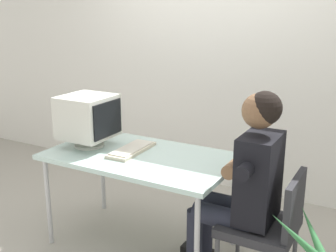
% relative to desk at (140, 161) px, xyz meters
% --- Properties ---
extents(ground_plane, '(12.00, 12.00, 0.00)m').
position_rel_desk_xyz_m(ground_plane, '(0.00, 0.00, -0.69)').
color(ground_plane, '#9E998E').
extents(wall_back, '(8.00, 0.10, 3.00)m').
position_rel_desk_xyz_m(wall_back, '(0.30, 1.40, 0.81)').
color(wall_back, silver).
rests_on(wall_back, ground_plane).
extents(desk, '(1.37, 0.79, 0.74)m').
position_rel_desk_xyz_m(desk, '(0.00, 0.00, 0.00)').
color(desk, '#B7B7BC').
rests_on(desk, ground_plane).
extents(crt_monitor, '(0.38, 0.38, 0.40)m').
position_rel_desk_xyz_m(crt_monitor, '(-0.45, -0.03, 0.28)').
color(crt_monitor, silver).
rests_on(crt_monitor, desk).
extents(keyboard, '(0.19, 0.45, 0.03)m').
position_rel_desk_xyz_m(keyboard, '(-0.09, 0.03, 0.07)').
color(keyboard, beige).
rests_on(keyboard, desk).
extents(office_chair, '(0.46, 0.46, 0.79)m').
position_rel_desk_xyz_m(office_chair, '(0.98, -0.03, -0.23)').
color(office_chair, '#4C4C51').
rests_on(office_chair, ground_plane).
extents(person_seated, '(0.69, 0.56, 1.30)m').
position_rel_desk_xyz_m(person_seated, '(0.81, -0.03, 0.03)').
color(person_seated, black).
rests_on(person_seated, ground_plane).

